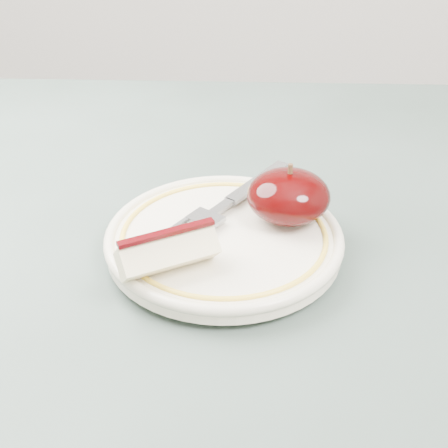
{
  "coord_description": "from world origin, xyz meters",
  "views": [
    {
      "loc": [
        -0.0,
        -0.36,
        1.05
      ],
      "look_at": [
        -0.02,
        0.05,
        0.78
      ],
      "focal_mm": 50.0,
      "sensor_mm": 36.0,
      "label": 1
    }
  ],
  "objects_px": {
    "fork": "(229,202)",
    "apple_half": "(289,196)",
    "plate": "(224,239)",
    "table": "(242,378)"
  },
  "relations": [
    {
      "from": "plate",
      "to": "fork",
      "type": "distance_m",
      "value": 0.04
    },
    {
      "from": "apple_half",
      "to": "fork",
      "type": "relative_size",
      "value": 0.46
    },
    {
      "from": "fork",
      "to": "apple_half",
      "type": "bearing_deg",
      "value": -74.06
    },
    {
      "from": "table",
      "to": "fork",
      "type": "height_order",
      "value": "fork"
    },
    {
      "from": "table",
      "to": "fork",
      "type": "relative_size",
      "value": 6.14
    },
    {
      "from": "table",
      "to": "plate",
      "type": "xyz_separation_m",
      "value": [
        -0.02,
        0.05,
        0.1
      ]
    },
    {
      "from": "table",
      "to": "plate",
      "type": "distance_m",
      "value": 0.12
    },
    {
      "from": "apple_half",
      "to": "fork",
      "type": "height_order",
      "value": "apple_half"
    },
    {
      "from": "plate",
      "to": "apple_half",
      "type": "xyz_separation_m",
      "value": [
        0.05,
        0.03,
        0.03
      ]
    },
    {
      "from": "plate",
      "to": "table",
      "type": "bearing_deg",
      "value": -72.39
    }
  ]
}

